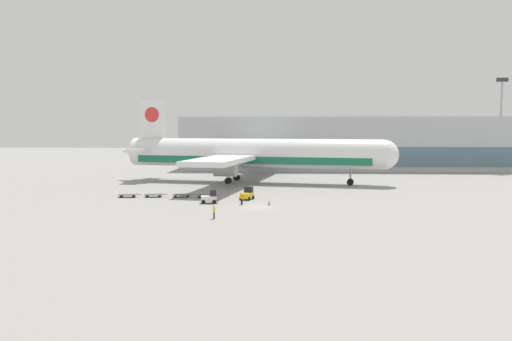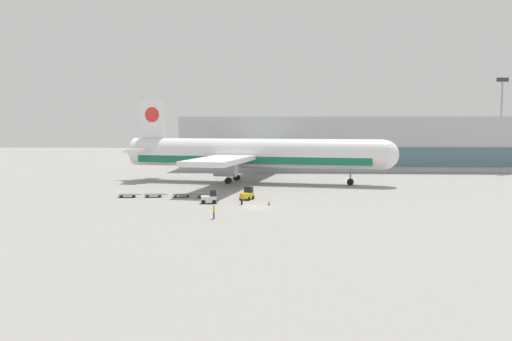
{
  "view_description": "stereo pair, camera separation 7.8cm",
  "coord_description": "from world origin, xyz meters",
  "px_view_note": "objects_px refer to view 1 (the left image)",
  "views": [
    {
      "loc": [
        3.44,
        -70.04,
        11.32
      ],
      "look_at": [
        -0.7,
        14.02,
        4.0
      ],
      "focal_mm": 35.0,
      "sensor_mm": 36.0,
      "label": 1
    },
    {
      "loc": [
        3.52,
        -70.03,
        11.32
      ],
      "look_at": [
        -0.7,
        14.02,
        4.0
      ],
      "focal_mm": 35.0,
      "sensor_mm": 36.0,
      "label": 2
    }
  ],
  "objects_px": {
    "light_mast": "(501,118)",
    "baggage_dolly_lead": "(128,195)",
    "baggage_dolly_third": "(182,195)",
    "ground_crew_near": "(214,211)",
    "baggage_tug_foreground": "(247,194)",
    "airplane_main": "(248,154)",
    "baggage_dolly_second": "(154,195)",
    "baggage_tug_mid": "(210,197)",
    "baggage_dolly_trail": "(206,195)",
    "traffic_cone_near": "(269,202)",
    "ground_crew_far": "(242,197)"
  },
  "relations": [
    {
      "from": "baggage_dolly_third",
      "to": "ground_crew_near",
      "type": "distance_m",
      "value": 20.31
    },
    {
      "from": "ground_crew_near",
      "to": "baggage_dolly_lead",
      "type": "bearing_deg",
      "value": -156.89
    },
    {
      "from": "ground_crew_far",
      "to": "airplane_main",
      "type": "bearing_deg",
      "value": -43.59
    },
    {
      "from": "traffic_cone_near",
      "to": "baggage_tug_mid",
      "type": "bearing_deg",
      "value": 172.47
    },
    {
      "from": "baggage_dolly_third",
      "to": "light_mast",
      "type": "bearing_deg",
      "value": 27.57
    },
    {
      "from": "light_mast",
      "to": "baggage_tug_mid",
      "type": "relative_size",
      "value": 8.94
    },
    {
      "from": "light_mast",
      "to": "baggage_dolly_trail",
      "type": "relative_size",
      "value": 6.27
    },
    {
      "from": "light_mast",
      "to": "traffic_cone_near",
      "type": "xyz_separation_m",
      "value": [
        -56.81,
        -56.38,
        -13.28
      ]
    },
    {
      "from": "baggage_tug_mid",
      "to": "ground_crew_near",
      "type": "distance_m",
      "value": 12.82
    },
    {
      "from": "light_mast",
      "to": "baggage_tug_mid",
      "type": "xyz_separation_m",
      "value": [
        -65.65,
        -55.21,
        -12.78
      ]
    },
    {
      "from": "baggage_tug_foreground",
      "to": "baggage_dolly_second",
      "type": "height_order",
      "value": "baggage_tug_foreground"
    },
    {
      "from": "airplane_main",
      "to": "baggage_dolly_lead",
      "type": "relative_size",
      "value": 15.28
    },
    {
      "from": "baggage_dolly_trail",
      "to": "ground_crew_near",
      "type": "xyz_separation_m",
      "value": [
        3.76,
        -18.34,
        0.64
      ]
    },
    {
      "from": "baggage_dolly_lead",
      "to": "ground_crew_far",
      "type": "relative_size",
      "value": 2.08
    },
    {
      "from": "baggage_tug_foreground",
      "to": "baggage_dolly_third",
      "type": "height_order",
      "value": "baggage_tug_foreground"
    },
    {
      "from": "light_mast",
      "to": "baggage_dolly_lead",
      "type": "xyz_separation_m",
      "value": [
        -79.89,
        -49.56,
        -13.26
      ]
    },
    {
      "from": "baggage_tug_mid",
      "to": "airplane_main",
      "type": "bearing_deg",
      "value": 72.75
    },
    {
      "from": "ground_crew_near",
      "to": "traffic_cone_near",
      "type": "relative_size",
      "value": 2.31
    },
    {
      "from": "traffic_cone_near",
      "to": "baggage_dolly_trail",
      "type": "bearing_deg",
      "value": 146.21
    },
    {
      "from": "baggage_tug_foreground",
      "to": "baggage_tug_mid",
      "type": "height_order",
      "value": "same"
    },
    {
      "from": "light_mast",
      "to": "baggage_dolly_second",
      "type": "xyz_separation_m",
      "value": [
        -75.74,
        -49.13,
        -13.26
      ]
    },
    {
      "from": "baggage_dolly_lead",
      "to": "baggage_dolly_trail",
      "type": "xyz_separation_m",
      "value": [
        12.77,
        0.08,
        0.0
      ]
    },
    {
      "from": "ground_crew_far",
      "to": "baggage_dolly_second",
      "type": "bearing_deg",
      "value": 18.79
    },
    {
      "from": "baggage_dolly_second",
      "to": "ground_crew_far",
      "type": "height_order",
      "value": "ground_crew_far"
    },
    {
      "from": "baggage_tug_mid",
      "to": "ground_crew_far",
      "type": "distance_m",
      "value": 4.98
    },
    {
      "from": "light_mast",
      "to": "baggage_dolly_trail",
      "type": "xyz_separation_m",
      "value": [
        -67.12,
        -49.48,
        -13.26
      ]
    },
    {
      "from": "baggage_dolly_second",
      "to": "airplane_main",
      "type": "bearing_deg",
      "value": 50.45
    },
    {
      "from": "light_mast",
      "to": "ground_crew_near",
      "type": "height_order",
      "value": "light_mast"
    },
    {
      "from": "baggage_tug_foreground",
      "to": "baggage_dolly_third",
      "type": "distance_m",
      "value": 11.01
    },
    {
      "from": "light_mast",
      "to": "baggage_dolly_lead",
      "type": "distance_m",
      "value": 94.94
    },
    {
      "from": "baggage_dolly_second",
      "to": "baggage_dolly_trail",
      "type": "distance_m",
      "value": 8.62
    },
    {
      "from": "baggage_dolly_lead",
      "to": "traffic_cone_near",
      "type": "xyz_separation_m",
      "value": [
        23.08,
        -6.83,
        -0.02
      ]
    },
    {
      "from": "light_mast",
      "to": "baggage_dolly_second",
      "type": "height_order",
      "value": "light_mast"
    },
    {
      "from": "baggage_tug_foreground",
      "to": "airplane_main",
      "type": "bearing_deg",
      "value": 23.84
    },
    {
      "from": "baggage_dolly_second",
      "to": "baggage_dolly_trail",
      "type": "bearing_deg",
      "value": -9.34
    },
    {
      "from": "baggage_tug_mid",
      "to": "ground_crew_near",
      "type": "relative_size",
      "value": 1.51
    },
    {
      "from": "baggage_dolly_third",
      "to": "traffic_cone_near",
      "type": "relative_size",
      "value": 4.97
    },
    {
      "from": "airplane_main",
      "to": "traffic_cone_near",
      "type": "xyz_separation_m",
      "value": [
        4.91,
        -29.24,
        -5.47
      ]
    },
    {
      "from": "airplane_main",
      "to": "baggage_dolly_second",
      "type": "relative_size",
      "value": 15.28
    },
    {
      "from": "baggage_dolly_third",
      "to": "baggage_dolly_second",
      "type": "bearing_deg",
      "value": 173.69
    },
    {
      "from": "baggage_dolly_trail",
      "to": "ground_crew_near",
      "type": "relative_size",
      "value": 2.15
    },
    {
      "from": "airplane_main",
      "to": "baggage_tug_foreground",
      "type": "xyz_separation_m",
      "value": [
        1.39,
        -24.03,
        -4.96
      ]
    },
    {
      "from": "baggage_tug_foreground",
      "to": "baggage_dolly_lead",
      "type": "xyz_separation_m",
      "value": [
        -19.56,
        1.61,
        -0.49
      ]
    },
    {
      "from": "light_mast",
      "to": "baggage_tug_foreground",
      "type": "relative_size",
      "value": 8.53
    },
    {
      "from": "airplane_main",
      "to": "ground_crew_far",
      "type": "height_order",
      "value": "airplane_main"
    },
    {
      "from": "baggage_tug_foreground",
      "to": "baggage_dolly_lead",
      "type": "height_order",
      "value": "baggage_tug_foreground"
    },
    {
      "from": "baggage_dolly_third",
      "to": "ground_crew_far",
      "type": "distance_m",
      "value": 12.65
    },
    {
      "from": "baggage_dolly_third",
      "to": "baggage_tug_mid",
      "type": "bearing_deg",
      "value": -55.3
    },
    {
      "from": "airplane_main",
      "to": "baggage_dolly_lead",
      "type": "distance_m",
      "value": 29.37
    },
    {
      "from": "baggage_tug_mid",
      "to": "traffic_cone_near",
      "type": "bearing_deg",
      "value": -16.8
    }
  ]
}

